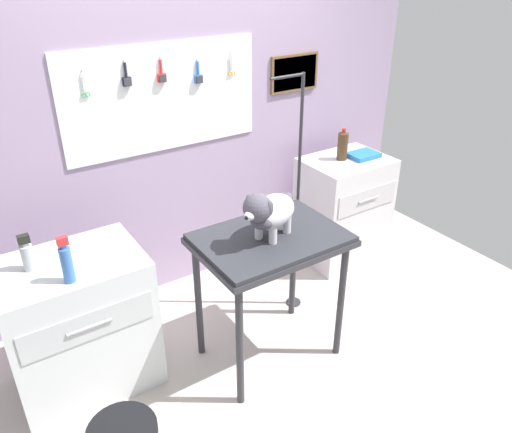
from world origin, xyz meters
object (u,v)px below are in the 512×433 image
object	(u,v)px
grooming_table	(270,251)
soda_bottle	(343,145)
cabinet_right	(343,209)
grooming_arm	(296,209)
counter_left	(80,325)
shampoo_bottle	(67,262)
dog	(269,212)

from	to	relation	value
grooming_table	soda_bottle	world-z (taller)	soda_bottle
cabinet_right	grooming_arm	bearing A→B (deg)	-156.22
counter_left	shampoo_bottle	world-z (taller)	shampoo_bottle
cabinet_right	soda_bottle	xyz separation A→B (m)	(-0.04, 0.03, 0.56)
cabinet_right	shampoo_bottle	bearing A→B (deg)	-169.02
grooming_arm	cabinet_right	xyz separation A→B (m)	(0.77, 0.34, -0.36)
dog	soda_bottle	distance (m)	1.40
grooming_arm	dog	bearing A→B (deg)	-143.74
cabinet_right	grooming_table	bearing A→B (deg)	-151.21
soda_bottle	grooming_arm	bearing A→B (deg)	-153.40
dog	counter_left	size ratio (longest dim) A/B	0.50
grooming_arm	soda_bottle	size ratio (longest dim) A/B	6.79
dog	counter_left	world-z (taller)	dog
grooming_table	grooming_arm	size ratio (longest dim) A/B	0.52
cabinet_right	soda_bottle	world-z (taller)	soda_bottle
dog	grooming_arm	bearing A→B (deg)	36.26
dog	cabinet_right	xyz separation A→B (m)	(1.25, 0.69, -0.63)
grooming_table	shampoo_bottle	xyz separation A→B (m)	(-1.10, 0.22, 0.20)
counter_left	cabinet_right	bearing A→B (deg)	6.49
grooming_table	grooming_arm	xyz separation A→B (m)	(0.45, 0.33, 0.01)
cabinet_right	shampoo_bottle	size ratio (longest dim) A/B	3.40
dog	soda_bottle	world-z (taller)	dog
counter_left	cabinet_right	world-z (taller)	cabinet_right
shampoo_bottle	soda_bottle	distance (m)	2.32
dog	grooming_table	bearing A→B (deg)	34.53
grooming_table	shampoo_bottle	bearing A→B (deg)	168.81
cabinet_right	dog	bearing A→B (deg)	-151.05
grooming_table	dog	size ratio (longest dim) A/B	2.04
grooming_arm	cabinet_right	bearing A→B (deg)	23.78
counter_left	dog	bearing A→B (deg)	-22.43
grooming_table	counter_left	size ratio (longest dim) A/B	1.03
grooming_arm	shampoo_bottle	bearing A→B (deg)	-175.90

